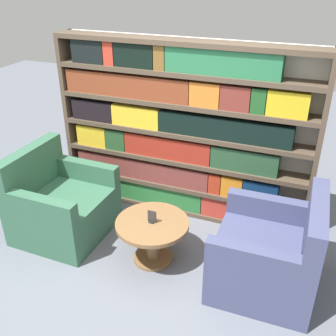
# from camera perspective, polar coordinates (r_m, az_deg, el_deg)

# --- Properties ---
(ground_plane) EXTENTS (14.00, 14.00, 0.00)m
(ground_plane) POSITION_cam_1_polar(r_m,az_deg,el_deg) (3.81, -4.79, -15.54)
(ground_plane) COLOR slate
(bookshelf) EXTENTS (2.83, 0.30, 1.94)m
(bookshelf) POSITION_cam_1_polar(r_m,az_deg,el_deg) (4.30, 1.59, 5.21)
(bookshelf) COLOR silver
(bookshelf) RESTS_ON ground_plane
(armchair_left) EXTENTS (0.88, 0.92, 0.92)m
(armchair_left) POSITION_cam_1_polar(r_m,az_deg,el_deg) (4.33, -15.27, -5.32)
(armchair_left) COLOR #336047
(armchair_left) RESTS_ON ground_plane
(armchair_right) EXTENTS (0.88, 0.92, 0.92)m
(armchair_right) POSITION_cam_1_polar(r_m,az_deg,el_deg) (3.65, 14.49, -12.24)
(armchair_right) COLOR #42476B
(armchair_right) RESTS_ON ground_plane
(coffee_table) EXTENTS (0.70, 0.70, 0.44)m
(coffee_table) POSITION_cam_1_polar(r_m,az_deg,el_deg) (3.80, -2.27, -9.37)
(coffee_table) COLOR brown
(coffee_table) RESTS_ON ground_plane
(table_sign) EXTENTS (0.08, 0.06, 0.12)m
(table_sign) POSITION_cam_1_polar(r_m,az_deg,el_deg) (3.69, -2.33, -7.19)
(table_sign) COLOR black
(table_sign) RESTS_ON coffee_table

